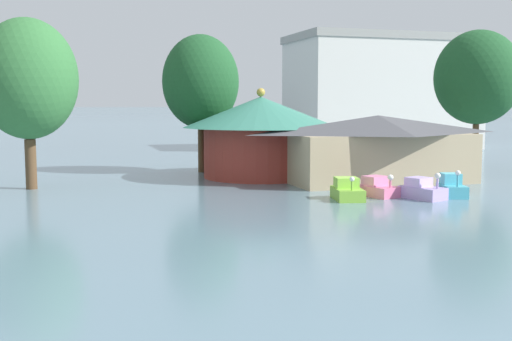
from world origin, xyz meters
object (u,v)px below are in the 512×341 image
object	(u,v)px
green_roof_pavilion	(261,131)
shoreline_tree_right	(478,77)
pedal_boat_pink	(378,188)
background_building_block	(381,92)
pedal_boat_lime	(347,191)
boathouse	(378,147)
shoreline_tree_mid	(201,82)
pedal_boat_cyan	(452,187)
shoreline_tree_tall_left	(28,79)
pedal_boat_lavender	(422,190)

from	to	relation	value
green_roof_pavilion	shoreline_tree_right	bearing A→B (deg)	-0.71
pedal_boat_pink	background_building_block	bearing A→B (deg)	133.74
pedal_boat_lime	pedal_boat_pink	bearing A→B (deg)	117.46
boathouse	shoreline_tree_mid	world-z (taller)	shoreline_tree_mid
pedal_boat_lime	shoreline_tree_right	world-z (taller)	shoreline_tree_right
shoreline_tree_mid	background_building_block	world-z (taller)	background_building_block
pedal_boat_lime	shoreline_tree_right	size ratio (longest dim) A/B	0.25
boathouse	green_roof_pavilion	distance (m)	9.69
pedal_boat_cyan	shoreline_tree_right	size ratio (longest dim) A/B	0.23
shoreline_tree_mid	shoreline_tree_right	distance (m)	25.22
boathouse	green_roof_pavilion	bearing A→B (deg)	142.80
pedal_boat_cyan	green_roof_pavilion	bearing A→B (deg)	-132.04
pedal_boat_pink	shoreline_tree_right	distance (m)	22.24
pedal_boat_lime	boathouse	xyz separation A→B (m)	(6.14, 7.52, 2.16)
pedal_boat_pink	boathouse	distance (m)	8.04
shoreline_tree_mid	shoreline_tree_tall_left	bearing A→B (deg)	-152.80
pedal_boat_lime	shoreline_tree_mid	distance (m)	20.64
pedal_boat_pink	boathouse	size ratio (longest dim) A/B	0.20
pedal_boat_pink	pedal_boat_cyan	world-z (taller)	pedal_boat_cyan
pedal_boat_pink	pedal_boat_lavender	bearing A→B (deg)	33.02
pedal_boat_pink	shoreline_tree_right	size ratio (longest dim) A/B	0.24
background_building_block	boathouse	bearing A→B (deg)	-118.85
shoreline_tree_tall_left	shoreline_tree_right	size ratio (longest dim) A/B	0.95
pedal_boat_lime	background_building_block	world-z (taller)	background_building_block
pedal_boat_cyan	shoreline_tree_tall_left	bearing A→B (deg)	-97.95
shoreline_tree_tall_left	green_roof_pavilion	bearing A→B (deg)	6.60
pedal_boat_lime	shoreline_tree_tall_left	bearing A→B (deg)	-107.70
green_roof_pavilion	shoreline_tree_right	distance (m)	21.23
boathouse	pedal_boat_pink	bearing A→B (deg)	-117.89
boathouse	shoreline_tree_mid	bearing A→B (deg)	136.60
green_roof_pavilion	background_building_block	bearing A→B (deg)	46.62
pedal_boat_lavender	shoreline_tree_mid	world-z (taller)	shoreline_tree_mid
green_roof_pavilion	pedal_boat_lavender	bearing A→B (deg)	-66.60
pedal_boat_lime	pedal_boat_cyan	distance (m)	7.20
green_roof_pavilion	background_building_block	distance (m)	38.16
pedal_boat_lime	pedal_boat_lavender	xyz separation A→B (m)	(4.74, -1.14, 0.00)
pedal_boat_lavender	shoreline_tree_tall_left	bearing A→B (deg)	-136.73
shoreline_tree_tall_left	background_building_block	distance (m)	53.09
pedal_boat_lavender	background_building_block	distance (m)	47.04
pedal_boat_lavender	green_roof_pavilion	world-z (taller)	green_roof_pavilion
boathouse	shoreline_tree_tall_left	bearing A→B (deg)	171.67
pedal_boat_lime	background_building_block	bearing A→B (deg)	161.41
pedal_boat_cyan	shoreline_tree_right	bearing A→B (deg)	155.77
boathouse	background_building_block	bearing A→B (deg)	61.15
pedal_boat_pink	boathouse	xyz separation A→B (m)	(3.62, 6.84, 2.18)
boathouse	background_building_block	distance (m)	38.47
background_building_block	pedal_boat_cyan	bearing A→B (deg)	-112.61
shoreline_tree_right	pedal_boat_lavender	bearing A→B (deg)	-135.47
pedal_boat_lime	pedal_boat_cyan	size ratio (longest dim) A/B	1.10
pedal_boat_pink	pedal_boat_lavender	xyz separation A→B (m)	(2.21, -1.82, 0.02)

